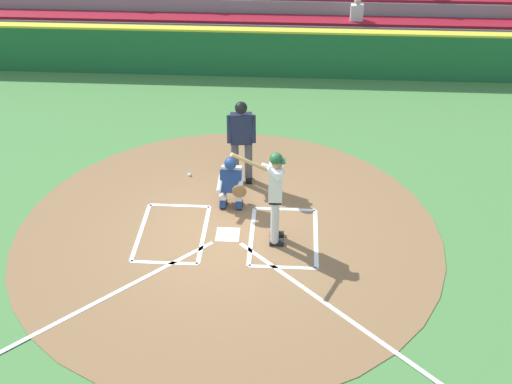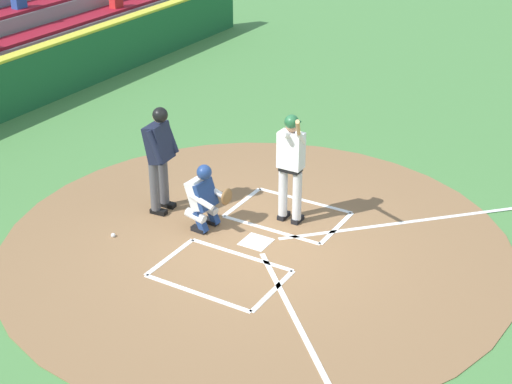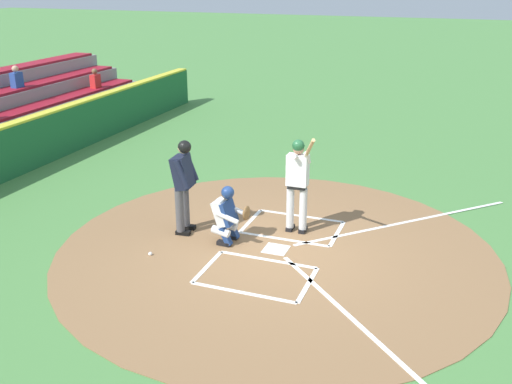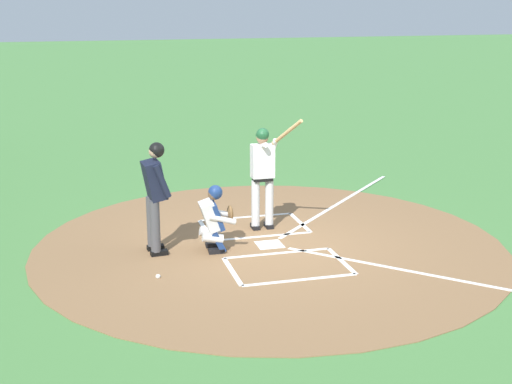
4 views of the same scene
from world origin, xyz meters
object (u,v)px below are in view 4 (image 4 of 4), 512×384
catcher (215,217)px  plate_umpire (155,190)px  batter (263,171)px  baseball (158,276)px

catcher → plate_umpire: 1.08m
batter → catcher: size_ratio=1.88×
batter → plate_umpire: (0.75, -2.04, -0.02)m
batter → baseball: bearing=-49.1°
plate_umpire → baseball: bearing=-6.8°
batter → plate_umpire: size_ratio=1.14×
catcher → plate_umpire: size_ratio=0.61×
batter → plate_umpire: bearing=-69.7°
plate_umpire → batter: bearing=110.3°
batter → baseball: size_ratio=28.76×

